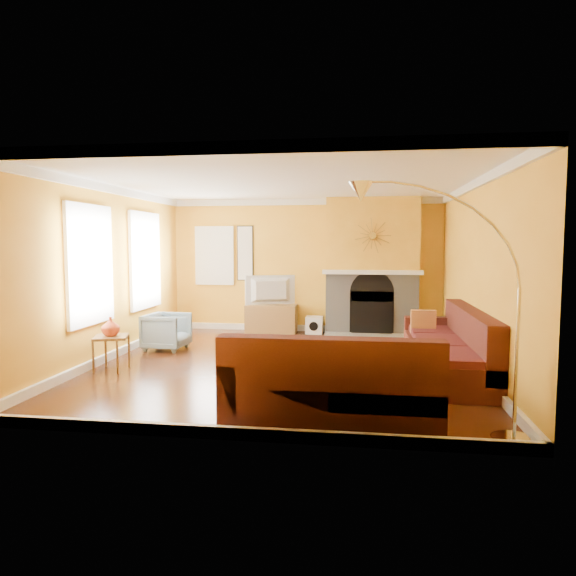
# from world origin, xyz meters

# --- Properties ---
(floor) EXTENTS (5.50, 6.00, 0.02)m
(floor) POSITION_xyz_m (0.00, 0.00, -0.01)
(floor) COLOR #532711
(floor) RESTS_ON ground
(ceiling) EXTENTS (5.50, 6.00, 0.02)m
(ceiling) POSITION_xyz_m (0.00, 0.00, 2.71)
(ceiling) COLOR white
(ceiling) RESTS_ON ground
(wall_back) EXTENTS (5.50, 0.02, 2.70)m
(wall_back) POSITION_xyz_m (0.00, 3.01, 1.35)
(wall_back) COLOR gold
(wall_back) RESTS_ON ground
(wall_front) EXTENTS (5.50, 0.02, 2.70)m
(wall_front) POSITION_xyz_m (0.00, -3.01, 1.35)
(wall_front) COLOR gold
(wall_front) RESTS_ON ground
(wall_left) EXTENTS (0.02, 6.00, 2.70)m
(wall_left) POSITION_xyz_m (-2.76, 0.00, 1.35)
(wall_left) COLOR gold
(wall_left) RESTS_ON ground
(wall_right) EXTENTS (0.02, 6.00, 2.70)m
(wall_right) POSITION_xyz_m (2.76, 0.00, 1.35)
(wall_right) COLOR gold
(wall_right) RESTS_ON ground
(baseboard) EXTENTS (5.50, 6.00, 0.12)m
(baseboard) POSITION_xyz_m (0.00, 0.00, 0.06)
(baseboard) COLOR white
(baseboard) RESTS_ON floor
(crown_molding) EXTENTS (5.50, 6.00, 0.12)m
(crown_molding) POSITION_xyz_m (0.00, 0.00, 2.64)
(crown_molding) COLOR white
(crown_molding) RESTS_ON ceiling
(window_left_near) EXTENTS (0.06, 1.22, 1.72)m
(window_left_near) POSITION_xyz_m (-2.72, 1.30, 1.50)
(window_left_near) COLOR white
(window_left_near) RESTS_ON wall_left
(window_left_far) EXTENTS (0.06, 1.22, 1.72)m
(window_left_far) POSITION_xyz_m (-2.72, -0.60, 1.50)
(window_left_far) COLOR white
(window_left_far) RESTS_ON wall_left
(window_back) EXTENTS (0.82, 0.06, 1.22)m
(window_back) POSITION_xyz_m (-1.90, 2.96, 1.55)
(window_back) COLOR white
(window_back) RESTS_ON wall_back
(wall_art) EXTENTS (0.34, 0.04, 1.14)m
(wall_art) POSITION_xyz_m (-1.25, 2.97, 1.60)
(wall_art) COLOR white
(wall_art) RESTS_ON wall_back
(fireplace) EXTENTS (1.80, 0.40, 2.70)m
(fireplace) POSITION_xyz_m (1.35, 2.80, 1.35)
(fireplace) COLOR gray
(fireplace) RESTS_ON floor
(mantel) EXTENTS (1.92, 0.22, 0.08)m
(mantel) POSITION_xyz_m (1.35, 2.56, 1.25)
(mantel) COLOR white
(mantel) RESTS_ON fireplace
(hearth) EXTENTS (1.80, 0.70, 0.06)m
(hearth) POSITION_xyz_m (1.35, 2.25, 0.03)
(hearth) COLOR gray
(hearth) RESTS_ON floor
(sunburst) EXTENTS (0.70, 0.04, 0.70)m
(sunburst) POSITION_xyz_m (1.35, 2.57, 1.95)
(sunburst) COLOR olive
(sunburst) RESTS_ON fireplace
(rug) EXTENTS (2.40, 1.80, 0.02)m
(rug) POSITION_xyz_m (0.71, -0.49, 0.01)
(rug) COLOR beige
(rug) RESTS_ON floor
(sectional_sofa) EXTENTS (3.02, 3.87, 0.90)m
(sectional_sofa) POSITION_xyz_m (1.24, -0.76, 0.45)
(sectional_sofa) COLOR #4E1F19
(sectional_sofa) RESTS_ON floor
(coffee_table) EXTENTS (1.14, 1.14, 0.35)m
(coffee_table) POSITION_xyz_m (0.34, -0.04, 0.18)
(coffee_table) COLOR white
(coffee_table) RESTS_ON floor
(media_console) EXTENTS (1.02, 0.46, 0.56)m
(media_console) POSITION_xyz_m (-0.66, 2.73, 0.28)
(media_console) COLOR olive
(media_console) RESTS_ON floor
(tv) EXTENTS (1.01, 0.52, 0.60)m
(tv) POSITION_xyz_m (-0.66, 2.73, 0.86)
(tv) COLOR black
(tv) RESTS_ON media_console
(subwoofer) EXTENTS (0.34, 0.34, 0.34)m
(subwoofer) POSITION_xyz_m (0.22, 2.73, 0.17)
(subwoofer) COLOR white
(subwoofer) RESTS_ON floor
(armchair) EXTENTS (0.73, 0.71, 0.62)m
(armchair) POSITION_xyz_m (-2.13, 0.79, 0.31)
(armchair) COLOR gray
(armchair) RESTS_ON floor
(side_table) EXTENTS (0.57, 0.57, 0.50)m
(side_table) POSITION_xyz_m (-2.38, -0.68, 0.25)
(side_table) COLOR olive
(side_table) RESTS_ON floor
(vase) EXTENTS (0.28, 0.28, 0.27)m
(vase) POSITION_xyz_m (-2.38, -0.68, 0.63)
(vase) COLOR #C5421B
(vase) RESTS_ON side_table
(book) EXTENTS (0.30, 0.31, 0.02)m
(book) POSITION_xyz_m (0.21, 0.05, 0.37)
(book) COLOR white
(book) RESTS_ON coffee_table
(arc_lamp) EXTENTS (1.48, 0.36, 2.35)m
(arc_lamp) POSITION_xyz_m (1.86, -2.74, 1.18)
(arc_lamp) COLOR silver
(arc_lamp) RESTS_ON floor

